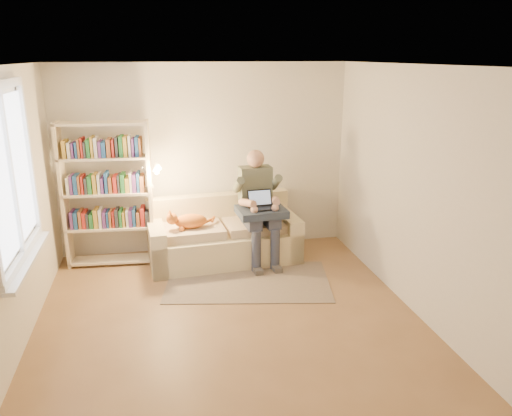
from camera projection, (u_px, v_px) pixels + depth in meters
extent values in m
plane|color=brown|center=(231.00, 324.00, 5.20)|extent=(4.50, 4.50, 0.00)
cube|color=white|center=(227.00, 65.00, 4.43)|extent=(4.00, 4.50, 0.02)
cube|color=silver|center=(6.00, 218.00, 4.43)|extent=(0.02, 4.50, 2.60)
cube|color=silver|center=(418.00, 194.00, 5.20)|extent=(0.02, 4.50, 2.60)
cube|color=silver|center=(204.00, 159.00, 6.92)|extent=(4.00, 0.02, 2.60)
cube|color=silver|center=(292.00, 322.00, 2.71)|extent=(4.00, 0.02, 2.60)
plane|color=white|center=(10.00, 174.00, 4.52)|extent=(0.00, 1.50, 1.50)
cube|color=white|center=(23.00, 255.00, 4.75)|extent=(0.05, 1.50, 0.08)
cube|color=white|center=(11.00, 174.00, 4.52)|extent=(0.04, 0.05, 1.50)
cube|color=white|center=(28.00, 260.00, 4.78)|extent=(0.12, 1.52, 0.04)
cube|color=beige|center=(224.00, 246.00, 6.76)|extent=(2.04, 1.02, 0.42)
cube|color=beige|center=(218.00, 209.00, 6.96)|extent=(1.99, 0.33, 0.43)
cube|color=beige|center=(157.00, 246.00, 6.51)|extent=(0.26, 0.90, 0.59)
cube|color=beige|center=(286.00, 234.00, 6.96)|extent=(0.26, 0.90, 0.59)
cube|color=beige|center=(191.00, 231.00, 6.52)|extent=(0.88, 0.65, 0.12)
cube|color=beige|center=(257.00, 225.00, 6.75)|extent=(0.88, 0.65, 0.12)
cube|color=#646B57|center=(255.00, 188.00, 6.68)|extent=(0.44, 0.26, 0.58)
sphere|color=tan|center=(256.00, 159.00, 6.54)|extent=(0.23, 0.23, 0.23)
cube|color=#363A4C|center=(251.00, 220.00, 6.50)|extent=(0.20, 0.49, 0.18)
cube|color=#363A4C|center=(270.00, 218.00, 6.56)|extent=(0.20, 0.49, 0.18)
cylinder|color=#363A4C|center=(256.00, 251.00, 6.39)|extent=(0.12, 0.12, 0.56)
cylinder|color=#363A4C|center=(275.00, 249.00, 6.45)|extent=(0.12, 0.12, 0.56)
ellipsoid|color=orange|center=(191.00, 221.00, 6.45)|extent=(0.44, 0.25, 0.19)
sphere|color=orange|center=(172.00, 219.00, 6.34)|extent=(0.15, 0.15, 0.15)
cylinder|color=orange|center=(207.00, 221.00, 6.56)|extent=(0.21, 0.05, 0.06)
cube|color=#263043|center=(263.00, 211.00, 6.49)|extent=(0.65, 0.54, 0.10)
cube|color=black|center=(264.00, 208.00, 6.43)|extent=(0.33, 0.24, 0.02)
cube|color=black|center=(262.00, 197.00, 6.51)|extent=(0.32, 0.11, 0.20)
plane|color=#8CA5CC|center=(262.00, 197.00, 6.51)|extent=(0.30, 0.13, 0.27)
cube|color=beige|center=(64.00, 196.00, 6.38)|extent=(0.06, 0.29, 1.91)
cube|color=beige|center=(151.00, 193.00, 6.51)|extent=(0.06, 0.29, 1.91)
cube|color=beige|center=(114.00, 259.00, 6.71)|extent=(1.15, 0.37, 0.03)
cube|color=beige|center=(111.00, 227.00, 6.57)|extent=(1.15, 0.37, 0.03)
cube|color=beige|center=(108.00, 193.00, 6.44)|extent=(1.15, 0.37, 0.03)
cube|color=beige|center=(104.00, 158.00, 6.30)|extent=(1.15, 0.37, 0.03)
cube|color=beige|center=(101.00, 123.00, 6.17)|extent=(1.15, 0.37, 0.03)
cube|color=#995933|center=(110.00, 218.00, 6.54)|extent=(0.98, 0.30, 0.23)
cube|color=#B2261E|center=(107.00, 183.00, 6.40)|extent=(0.98, 0.30, 0.23)
cube|color=#333338|center=(103.00, 148.00, 6.26)|extent=(0.98, 0.30, 0.23)
cylinder|color=silver|center=(144.00, 189.00, 6.48)|extent=(0.10, 0.10, 0.04)
cone|color=silver|center=(155.00, 169.00, 6.30)|extent=(0.13, 0.16, 0.16)
cube|color=#7F6E5C|center=(248.00, 281.00, 6.17)|extent=(2.17, 1.52, 0.01)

